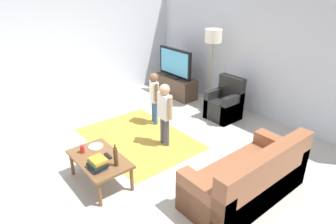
% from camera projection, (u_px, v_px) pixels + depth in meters
% --- Properties ---
extents(ground, '(7.80, 7.80, 0.00)m').
position_uv_depth(ground, '(141.00, 156.00, 5.01)').
color(ground, '#B2ADA3').
extents(wall_back, '(6.00, 0.12, 2.70)m').
position_uv_depth(wall_back, '(256.00, 52.00, 6.17)').
color(wall_back, silver).
rests_on(wall_back, ground).
extents(wall_left, '(0.12, 6.00, 2.70)m').
position_uv_depth(wall_left, '(62.00, 47.00, 6.55)').
color(wall_left, silver).
rests_on(wall_left, ground).
extents(area_rug, '(2.20, 1.60, 0.01)m').
position_uv_depth(area_rug, '(139.00, 138.00, 5.54)').
color(area_rug, '#B28C33').
rests_on(area_rug, ground).
extents(tv_stand, '(1.20, 0.44, 0.50)m').
position_uv_depth(tv_stand, '(175.00, 86.00, 7.48)').
color(tv_stand, '#4C3828').
rests_on(tv_stand, ground).
extents(tv, '(1.10, 0.28, 0.71)m').
position_uv_depth(tv, '(175.00, 63.00, 7.21)').
color(tv, black).
rests_on(tv, tv_stand).
extents(couch, '(0.80, 1.80, 0.86)m').
position_uv_depth(couch, '(250.00, 181.00, 3.93)').
color(couch, brown).
rests_on(couch, ground).
extents(armchair, '(0.60, 0.60, 0.90)m').
position_uv_depth(armchair, '(225.00, 105.00, 6.25)').
color(armchair, black).
rests_on(armchair, ground).
extents(floor_lamp, '(0.36, 0.36, 1.78)m').
position_uv_depth(floor_lamp, '(213.00, 40.00, 6.28)').
color(floor_lamp, '#262626').
rests_on(floor_lamp, ground).
extents(child_near_tv, '(0.35, 0.20, 1.09)m').
position_uv_depth(child_near_tv, '(154.00, 94.00, 5.87)').
color(child_near_tv, '#33598C').
rests_on(child_near_tv, ground).
extents(child_center, '(0.39, 0.19, 1.15)m').
position_uv_depth(child_center, '(165.00, 109.00, 5.08)').
color(child_center, '#4C4C59').
rests_on(child_center, ground).
extents(coffee_table, '(1.00, 0.60, 0.42)m').
position_uv_depth(coffee_table, '(99.00, 161.00, 4.22)').
color(coffee_table, brown).
rests_on(coffee_table, ground).
extents(book_stack, '(0.26, 0.23, 0.15)m').
position_uv_depth(book_stack, '(98.00, 164.00, 3.95)').
color(book_stack, '#334CA5').
rests_on(book_stack, coffee_table).
extents(bottle, '(0.06, 0.06, 0.33)m').
position_uv_depth(bottle, '(116.00, 157.00, 3.97)').
color(bottle, '#4C3319').
rests_on(bottle, coffee_table).
extents(tv_remote, '(0.17, 0.05, 0.02)m').
position_uv_depth(tv_remote, '(108.00, 156.00, 4.23)').
color(tv_remote, black).
rests_on(tv_remote, coffee_table).
extents(soda_can, '(0.07, 0.07, 0.12)m').
position_uv_depth(soda_can, '(82.00, 149.00, 4.30)').
color(soda_can, red).
rests_on(soda_can, coffee_table).
extents(plate, '(0.22, 0.22, 0.02)m').
position_uv_depth(plate, '(96.00, 147.00, 4.47)').
color(plate, white).
rests_on(plate, coffee_table).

